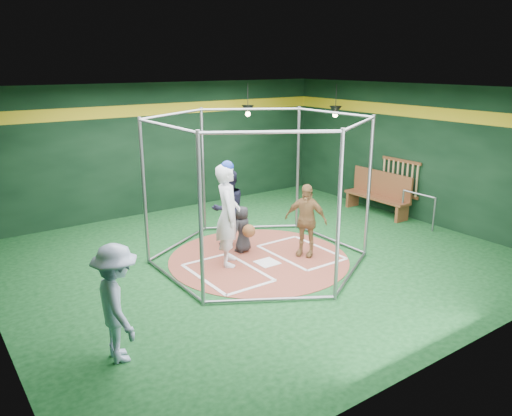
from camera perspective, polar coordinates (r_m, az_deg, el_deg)
room_shell at (r=10.10m, az=0.30°, el=3.44°), size 10.10×9.10×3.53m
clay_disc at (r=10.62m, az=0.31°, el=-5.80°), size 3.80×3.80×0.01m
home_plate at (r=10.39m, az=1.28°, el=-6.24°), size 0.43×0.43×0.01m
batter_box_left at (r=9.94m, az=-3.34°, el=-7.37°), size 1.17×1.77×0.01m
batter_box_right at (r=10.98m, az=5.13°, el=-5.04°), size 1.17×1.77×0.01m
batting_cage at (r=10.15m, az=0.33°, el=2.04°), size 4.05×4.67×3.00m
bat_rack at (r=13.88m, az=16.12°, el=3.39°), size 0.07×1.25×0.98m
pendant_lamp_near at (r=14.10m, az=-0.93°, el=11.18°), size 0.34×0.34×0.90m
pendant_lamp_far at (r=14.01m, az=9.07°, el=10.95°), size 0.34×0.34×0.90m
batter_figure at (r=10.02m, az=-3.23°, el=-0.70°), size 0.81×0.91×2.15m
visitor_leopard at (r=10.60m, az=5.70°, el=-1.38°), size 0.81×0.98×1.57m
catcher_figure at (r=10.81m, az=-1.48°, el=-2.44°), size 0.57×0.62×1.02m
umpire at (r=11.20m, az=-3.17°, el=0.02°), size 0.85×0.67×1.71m
bystander_blue at (r=7.17m, az=-15.58°, el=-10.45°), size 0.74×1.15×1.69m
dugout_bench at (r=14.04m, az=13.89°, el=1.76°), size 0.46×1.98×1.16m
steel_railing at (r=13.16m, az=18.06°, el=0.40°), size 0.05×1.00×0.86m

